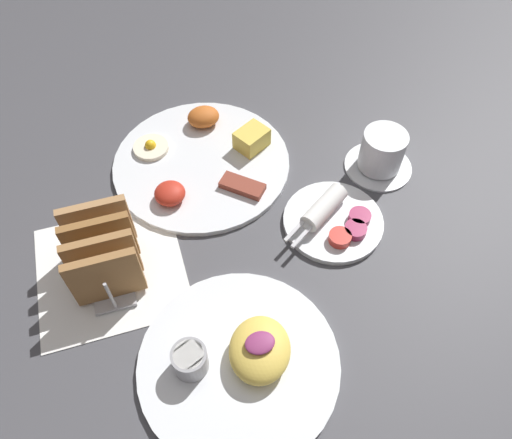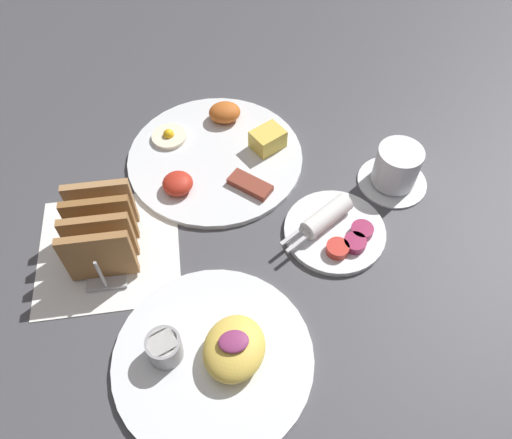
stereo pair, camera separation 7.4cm
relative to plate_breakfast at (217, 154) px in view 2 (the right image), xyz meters
The scene contains 7 objects.
ground_plane 0.21m from the plate_breakfast, 93.30° to the right, with size 3.00×3.00×0.00m, color #47474C.
napkin_flat 0.26m from the plate_breakfast, 137.09° to the right, with size 0.22×0.22×0.00m.
plate_breakfast is the anchor object (origin of this frame).
plate_condiments 0.26m from the plate_breakfast, 48.56° to the right, with size 0.18×0.16×0.04m.
plate_foreground 0.38m from the plate_breakfast, 96.10° to the right, with size 0.28×0.28×0.06m.
toast_rack 0.26m from the plate_breakfast, 137.09° to the right, with size 0.10×0.15×0.10m.
coffee_cup 0.32m from the plate_breakfast, 19.11° to the right, with size 0.12×0.12×0.08m.
Camera 2 is at (-0.01, -0.43, 0.67)m, focal length 35.00 mm.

